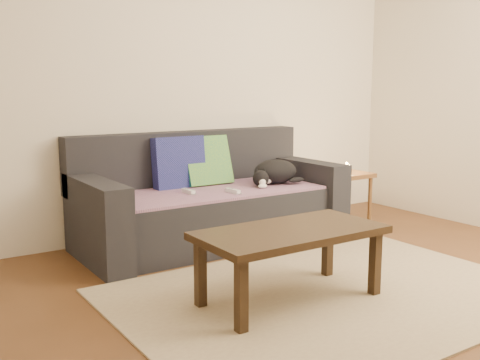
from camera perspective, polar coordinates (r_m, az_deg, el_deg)
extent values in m
plane|color=brown|center=(3.38, 10.87, -12.14)|extent=(4.50, 4.50, 0.00)
cube|color=beige|center=(4.77, -5.92, 10.18)|extent=(4.50, 0.04, 2.60)
cube|color=#232328|center=(4.46, -2.68, -3.85)|extent=(1.70, 0.78, 0.42)
cube|color=#232328|center=(4.72, -5.22, 2.24)|extent=(2.10, 0.18, 0.45)
cube|color=#232328|center=(4.04, -14.34, -4.20)|extent=(0.20, 0.90, 0.60)
cube|color=#232328|center=(4.98, 6.73, -1.43)|extent=(0.20, 0.90, 0.60)
cube|color=#412B51|center=(4.39, -2.57, -1.11)|extent=(1.66, 0.74, 0.02)
cube|color=#111C4A|center=(4.50, -6.22, 1.68)|extent=(0.43, 0.15, 0.44)
cube|color=#0E5D5A|center=(4.62, -3.41, 1.92)|extent=(0.40, 0.22, 0.42)
ellipsoid|color=black|center=(4.66, 3.61, 0.87)|extent=(0.45, 0.38, 0.20)
sphere|color=black|center=(4.50, 2.12, 0.16)|extent=(0.16, 0.16, 0.13)
sphere|color=white|center=(4.45, 2.29, -0.21)|extent=(0.07, 0.07, 0.06)
ellipsoid|color=black|center=(4.64, 5.73, 0.00)|extent=(0.16, 0.09, 0.04)
cube|color=white|center=(4.25, -5.26, -1.16)|extent=(0.04, 0.15, 0.03)
cube|color=white|center=(4.25, -0.74, -1.12)|extent=(0.05, 0.15, 0.03)
cube|color=brown|center=(5.14, 10.76, 0.55)|extent=(0.38, 0.38, 0.04)
cylinder|color=brown|center=(4.97, 10.65, -2.52)|extent=(0.03, 0.03, 0.44)
cylinder|color=brown|center=(5.18, 13.06, -2.12)|extent=(0.03, 0.03, 0.44)
cylinder|color=brown|center=(5.18, 8.32, -1.96)|extent=(0.03, 0.03, 0.44)
cylinder|color=brown|center=(5.39, 10.72, -1.60)|extent=(0.03, 0.03, 0.44)
cylinder|color=beige|center=(5.13, 10.78, 1.14)|extent=(0.06, 0.06, 0.07)
sphere|color=#FFBF59|center=(5.12, 10.80, 1.64)|extent=(0.02, 0.02, 0.02)
cube|color=tan|center=(3.48, 9.11, -11.35)|extent=(2.50, 1.80, 0.01)
cube|color=black|center=(3.22, 5.17, -5.33)|extent=(1.09, 0.54, 0.04)
cube|color=black|center=(2.86, 0.12, -11.79)|extent=(0.05, 0.05, 0.39)
cube|color=black|center=(3.46, 13.55, -8.30)|extent=(0.05, 0.05, 0.39)
cube|color=black|center=(3.19, -4.05, -9.53)|extent=(0.05, 0.05, 0.39)
cube|color=black|center=(3.73, 8.89, -6.81)|extent=(0.05, 0.05, 0.39)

